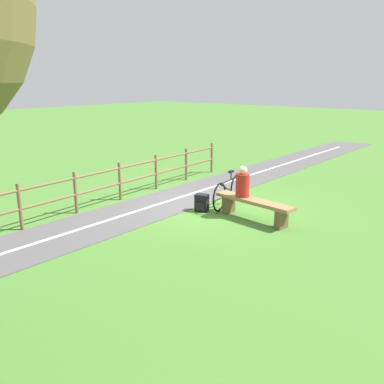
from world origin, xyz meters
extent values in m
plane|color=#477A2D|center=(0.00, 0.00, 0.00)|extent=(80.00, 80.00, 0.00)
cube|color=#565454|center=(1.09, 4.00, 0.01)|extent=(1.98, 36.01, 0.02)
cube|color=silver|center=(1.09, 4.00, 0.02)|extent=(0.21, 32.00, 0.00)
cube|color=#937047|center=(-1.50, 0.18, 0.46)|extent=(2.10, 0.59, 0.08)
cube|color=brown|center=(-2.27, 0.27, 0.21)|extent=(0.20, 0.34, 0.42)
cube|color=brown|center=(-0.72, 0.10, 0.21)|extent=(0.20, 0.34, 0.42)
cylinder|color=#B2231E|center=(-1.14, 0.14, 0.78)|extent=(0.36, 0.36, 0.55)
sphere|color=beige|center=(-1.14, 0.14, 1.15)|extent=(0.20, 0.20, 0.20)
torus|color=black|center=(-0.47, 0.14, 0.37)|extent=(0.18, 0.73, 0.73)
torus|color=black|center=(-0.26, -0.92, 0.37)|extent=(0.18, 0.73, 0.73)
cylinder|color=black|center=(-0.37, -0.39, 0.68)|extent=(0.21, 0.91, 0.04)
cylinder|color=black|center=(-0.40, -0.23, 0.52)|extent=(0.16, 0.66, 0.34)
cylinder|color=black|center=(-0.34, -0.55, 0.78)|extent=(0.03, 0.03, 0.20)
cube|color=black|center=(-0.34, -0.55, 0.89)|extent=(0.12, 0.21, 0.05)
cube|color=black|center=(-0.13, 0.42, 0.22)|extent=(0.37, 0.30, 0.44)
cube|color=black|center=(-0.17, 0.54, 0.15)|extent=(0.23, 0.10, 0.20)
cylinder|color=brown|center=(2.45, -3.39, 0.52)|extent=(0.08, 0.08, 1.05)
cylinder|color=brown|center=(2.38, -1.91, 0.52)|extent=(0.08, 0.08, 1.05)
cylinder|color=brown|center=(2.30, -0.43, 0.52)|extent=(0.08, 0.08, 1.05)
cylinder|color=brown|center=(2.23, 1.05, 0.52)|extent=(0.08, 0.08, 1.05)
cylinder|color=brown|center=(2.15, 2.53, 0.52)|extent=(0.08, 0.08, 1.05)
cylinder|color=brown|center=(2.08, 4.01, 0.52)|extent=(0.08, 0.08, 1.05)
cylinder|color=brown|center=(2.19, 1.79, 0.89)|extent=(0.59, 10.37, 0.06)
cylinder|color=brown|center=(2.19, 1.79, 0.47)|extent=(0.59, 10.37, 0.06)
camera|label=1|loc=(-6.33, 8.23, 3.19)|focal=38.77mm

